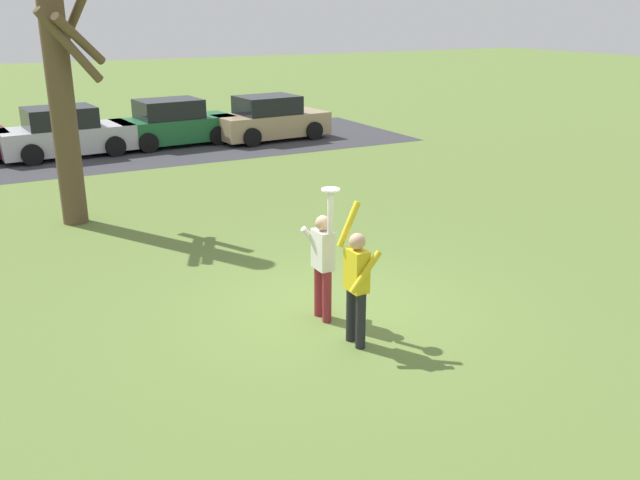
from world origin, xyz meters
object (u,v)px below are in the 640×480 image
Objects in this scene: parked_car_silver at (65,134)px; parked_car_tan at (270,120)px; frisbee_disc at (331,190)px; bare_tree_tall at (60,71)px; parked_car_green at (173,124)px; person_catcher at (323,258)px; person_defender at (357,280)px.

parked_car_tan is (7.07, -0.38, 0.00)m from parked_car_silver.
frisbee_disc is 0.04× the size of bare_tree_tall.
bare_tree_tall is at bearing -124.29° from parked_car_green.
person_catcher is 15.21m from parked_car_green.
parked_car_silver is (-1.47, 14.76, -0.25)m from person_catcher.
parked_car_silver is at bearing -179.87° from parked_car_green.
parked_car_green is at bearing 60.17° from bare_tree_tall.
frisbee_disc is at bearing -71.22° from bare_tree_tall.
person_catcher is 15.43m from parked_car_tan.
parked_car_silver and parked_car_green have the same top height.
bare_tree_tall is at bearing -161.21° from person_catcher.
person_defender is at bearing -89.10° from parked_car_silver.
parked_car_green is (2.17, 15.28, -1.37)m from frisbee_disc.
bare_tree_tall reaches higher than person_defender.
parked_car_tan is (3.44, -0.67, 0.00)m from parked_car_green.
person_defender reaches higher than parked_car_green.
bare_tree_tall is (-2.46, 7.22, 1.20)m from frisbee_disc.
bare_tree_tall is (-2.45, 6.99, 2.31)m from person_catcher.
frisbee_disc is 0.06× the size of parked_car_silver.
person_catcher is 1.02× the size of person_defender.
parked_car_silver is 1.00× the size of parked_car_tan.
frisbee_disc is 0.06× the size of parked_car_tan.
person_catcher is 0.49× the size of parked_car_silver.
person_catcher is 14.84m from parked_car_silver.
parked_car_tan is at bearing 158.17° from person_catcher.
parked_car_green is at bearing 164.44° from parked_car_tan.
frisbee_disc is 15.70m from parked_car_tan.
bare_tree_tall reaches higher than person_catcher.
person_catcher reaches higher than person_defender.
person_defender is 0.48× the size of parked_car_green.
person_defender is at bearing -72.80° from bare_tree_tall.
parked_car_green is at bearing -8.22° from person_defender.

